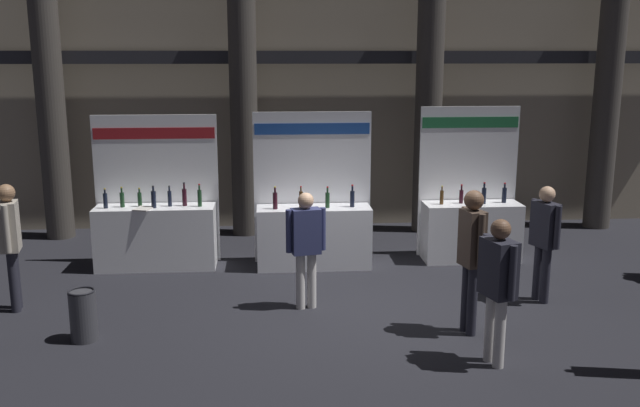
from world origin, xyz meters
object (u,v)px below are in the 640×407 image
Objects in this scene: visitor_2 at (10,237)px; visitor_6 at (498,278)px; exhibitor_booth_2 at (471,224)px; visitor_4 at (472,250)px; visitor_3 at (544,234)px; visitor_1 at (306,241)px; exhibitor_booth_0 at (156,230)px; exhibitor_booth_1 at (314,229)px; trash_bin at (83,315)px.

visitor_2 is 6.25m from visitor_6.
exhibitor_booth_2 is 3.25m from visitor_4.
exhibitor_booth_2 is at bearing 149.72° from visitor_4.
visitor_6 is (0.03, -0.88, -0.06)m from visitor_4.
exhibitor_booth_2 is at bearing -85.49° from visitor_2.
exhibitor_booth_2 reaches higher than visitor_3.
visitor_4 reaches higher than visitor_1.
exhibitor_booth_0 is 5.95m from visitor_3.
exhibitor_booth_0 is 1.35× the size of visitor_4.
exhibitor_booth_1 is 3.60m from visitor_3.
visitor_4 is at bearing 165.73° from visitor_6.
visitor_6 is (-1.30, -1.91, 0.04)m from visitor_3.
exhibitor_booth_2 is 1.41× the size of visitor_4.
exhibitor_booth_1 is 1.44× the size of visitor_2.
trash_bin is 0.39× the size of visitor_3.
visitor_1 is (-0.23, -1.90, 0.33)m from exhibitor_booth_1.
visitor_1 reaches higher than trash_bin.
visitor_4 is at bearing -35.69° from exhibitor_booth_0.
exhibitor_booth_0 is at bearing 176.68° from exhibitor_booth_1.
exhibitor_booth_2 is 3.99× the size of trash_bin.
trash_bin is 0.37× the size of visitor_2.
trash_bin is at bearing 79.84° from visitor_3.
exhibitor_booth_1 reaches higher than visitor_1.
exhibitor_booth_2 reaches higher than visitor_1.
visitor_2 is at bearing -164.67° from exhibitor_booth_2.
visitor_1 is 3.91m from visitor_2.
visitor_2 is 1.04× the size of visitor_6.
visitor_4 is at bearing -112.68° from visitor_2.
visitor_6 reaches higher than trash_bin.
exhibitor_booth_1 is 3.41m from visitor_4.
exhibitor_booth_1 reaches higher than visitor_6.
exhibitor_booth_2 is 6.34m from trash_bin.
visitor_2 is at bearing 69.72° from visitor_3.
trash_bin is at bearing -152.17° from exhibitor_booth_2.
exhibitor_booth_2 is at bearing 3.90° from exhibitor_booth_1.
exhibitor_booth_0 is at bearing -179.63° from exhibitor_booth_2.
exhibitor_booth_1 reaches higher than visitor_2.
exhibitor_booth_1 is 1.52× the size of visitor_3.
visitor_1 is at bearing -104.10° from visitor_2.
visitor_3 is at bearing -102.45° from visitor_2.
visitor_3 reaches higher than trash_bin.
visitor_6 is at bearing -120.57° from visitor_2.
visitor_6 is (-0.89, -3.97, 0.39)m from exhibitor_booth_2.
visitor_1 is 3.28m from visitor_3.
visitor_3 reaches higher than visitor_1.
exhibitor_booth_1 is 1.55× the size of visitor_1.
exhibitor_booth_0 is 2.97m from trash_bin.
exhibitor_booth_0 is 1.49× the size of visitor_3.
visitor_6 is at bearing -65.18° from exhibitor_booth_1.
visitor_3 is (3.28, 0.02, 0.02)m from visitor_1.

